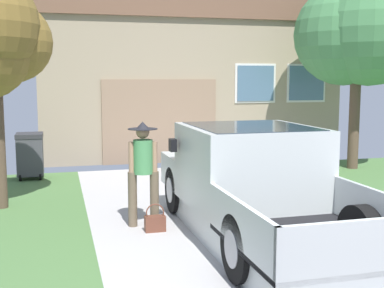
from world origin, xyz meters
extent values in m
cube|color=#B4B0AF|center=(0.00, 4.50, -0.03)|extent=(5.20, 9.00, 0.06)
cube|color=silver|center=(-0.26, 2.77, 0.21)|extent=(1.74, 5.12, 0.42)
cube|color=silver|center=(-0.26, 3.22, 1.02)|extent=(1.86, 2.00, 1.20)
cube|color=#1E2833|center=(-0.26, 3.22, 1.38)|extent=(1.64, 1.84, 0.50)
cube|color=silver|center=(-0.28, 4.77, 0.70)|extent=(1.85, 1.13, 0.56)
cube|color=black|center=(-0.25, 1.22, 0.45)|extent=(1.86, 2.02, 0.06)
cube|color=silver|center=(-1.14, 1.22, 0.71)|extent=(0.08, 2.01, 0.58)
cube|color=silver|center=(0.64, 1.23, 0.71)|extent=(0.08, 2.01, 0.58)
cube|color=silver|center=(-0.24, 0.25, 0.71)|extent=(1.84, 0.07, 0.58)
cube|color=black|center=(-1.29, 3.91, 1.28)|extent=(0.10, 0.18, 0.20)
cylinder|color=black|center=(-1.07, 4.60, 0.40)|extent=(0.27, 0.80, 0.80)
cylinder|color=#9E9EA3|center=(-1.07, 4.60, 0.40)|extent=(0.28, 0.44, 0.44)
cylinder|color=black|center=(0.52, 4.61, 0.40)|extent=(0.27, 0.80, 0.80)
cylinder|color=#9E9EA3|center=(0.52, 4.61, 0.40)|extent=(0.28, 0.44, 0.44)
cylinder|color=black|center=(-1.04, 1.42, 0.40)|extent=(0.27, 0.80, 0.80)
cylinder|color=#9E9EA3|center=(-1.04, 1.42, 0.40)|extent=(0.28, 0.44, 0.44)
cylinder|color=black|center=(0.54, 1.43, 0.40)|extent=(0.27, 0.80, 0.80)
cylinder|color=#9E9EA3|center=(0.54, 1.43, 0.40)|extent=(0.28, 0.44, 0.44)
cylinder|color=brown|center=(-1.94, 3.95, 0.44)|extent=(0.14, 0.14, 0.87)
cylinder|color=brown|center=(-1.59, 3.90, 0.44)|extent=(0.14, 0.14, 0.87)
cylinder|color=#4C9356|center=(-1.77, 3.93, 1.11)|extent=(0.30, 0.30, 0.54)
cylinder|color=tan|center=(-1.94, 3.95, 1.06)|extent=(0.09, 0.09, 0.58)
cylinder|color=tan|center=(-1.59, 3.90, 1.06)|extent=(0.09, 0.09, 0.58)
sphere|color=tan|center=(-1.77, 3.93, 1.50)|extent=(0.21, 0.21, 0.21)
cylinder|color=#232328|center=(-1.77, 3.93, 1.55)|extent=(0.46, 0.46, 0.01)
cone|color=#232328|center=(-1.77, 3.93, 1.61)|extent=(0.22, 0.22, 0.11)
cube|color=brown|center=(-1.65, 3.59, 0.12)|extent=(0.31, 0.16, 0.24)
torus|color=brown|center=(-1.65, 3.59, 0.29)|extent=(0.29, 0.02, 0.29)
cube|color=tan|center=(0.82, 12.54, 1.98)|extent=(8.72, 5.41, 3.96)
cube|color=brown|center=(0.82, 12.54, 4.33)|extent=(9.07, 5.63, 0.74)
cube|color=#93755B|center=(-0.32, 9.80, 1.15)|extent=(3.16, 0.06, 2.29)
cube|color=slate|center=(2.46, 9.80, 2.18)|extent=(1.10, 0.05, 1.00)
cube|color=silver|center=(2.46, 9.82, 2.18)|extent=(1.23, 0.02, 1.12)
cube|color=slate|center=(4.06, 9.80, 2.18)|extent=(1.10, 0.05, 1.00)
cube|color=silver|center=(4.06, 9.82, 2.18)|extent=(1.23, 0.02, 1.12)
sphere|color=brown|center=(-3.80, 5.92, 2.98)|extent=(1.46, 1.46, 1.46)
cylinder|color=brown|center=(4.34, 7.68, 1.26)|extent=(0.27, 0.27, 2.51)
sphere|color=#46834C|center=(4.62, 7.58, 3.52)|extent=(2.78, 2.78, 2.78)
sphere|color=#46834C|center=(4.59, 7.36, 3.73)|extent=(2.20, 2.20, 2.20)
sphere|color=#46834C|center=(4.18, 8.00, 3.44)|extent=(2.62, 2.62, 2.62)
cube|color=#424247|center=(-3.69, 8.42, 0.53)|extent=(0.58, 0.68, 0.87)
cube|color=#2E2E31|center=(-3.69, 8.42, 1.01)|extent=(0.60, 0.71, 0.10)
cylinder|color=black|center=(-3.91, 8.15, 0.09)|extent=(0.05, 0.18, 0.18)
cylinder|color=black|center=(-3.47, 8.15, 0.09)|extent=(0.05, 0.18, 0.18)
camera|label=1|loc=(-3.04, -3.89, 2.34)|focal=47.70mm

